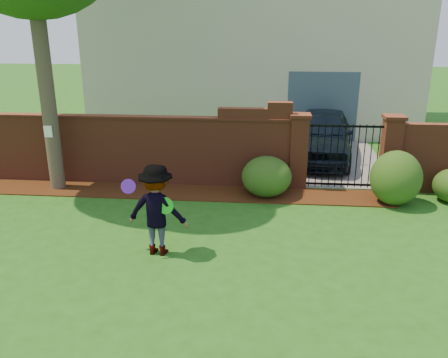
# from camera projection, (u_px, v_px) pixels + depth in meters

# --- Properties ---
(ground) EXTENTS (80.00, 80.00, 0.01)m
(ground) POSITION_uv_depth(u_px,v_px,m) (172.00, 260.00, 8.09)
(ground) COLOR #1F5314
(ground) RESTS_ON ground
(mulch_bed) EXTENTS (11.10, 1.08, 0.03)m
(mulch_bed) POSITION_uv_depth(u_px,v_px,m) (161.00, 192.00, 11.31)
(mulch_bed) COLOR #331809
(mulch_bed) RESTS_ON ground
(brick_wall) EXTENTS (8.70, 0.31, 2.16)m
(brick_wall) POSITION_uv_depth(u_px,v_px,m) (125.00, 148.00, 11.74)
(brick_wall) COLOR brown
(brick_wall) RESTS_ON ground
(pillar_left) EXTENTS (0.50, 0.50, 1.88)m
(pillar_left) POSITION_uv_depth(u_px,v_px,m) (299.00, 151.00, 11.34)
(pillar_left) COLOR brown
(pillar_left) RESTS_ON ground
(pillar_right) EXTENTS (0.50, 0.50, 1.88)m
(pillar_right) POSITION_uv_depth(u_px,v_px,m) (390.00, 153.00, 11.15)
(pillar_right) COLOR brown
(pillar_right) RESTS_ON ground
(iron_gate) EXTENTS (1.78, 0.03, 1.60)m
(iron_gate) POSITION_uv_depth(u_px,v_px,m) (344.00, 156.00, 11.28)
(iron_gate) COLOR black
(iron_gate) RESTS_ON ground
(driveway) EXTENTS (3.20, 8.00, 0.01)m
(driveway) POSITION_uv_depth(u_px,v_px,m) (323.00, 148.00, 15.33)
(driveway) COLOR slate
(driveway) RESTS_ON ground
(house) EXTENTS (12.40, 6.40, 6.30)m
(house) POSITION_uv_depth(u_px,v_px,m) (254.00, 44.00, 18.30)
(house) COLOR beige
(house) RESTS_ON ground
(car) EXTENTS (2.41, 4.61, 1.50)m
(car) POSITION_uv_depth(u_px,v_px,m) (322.00, 137.00, 13.67)
(car) COLOR black
(car) RESTS_ON ground
(paper_notice) EXTENTS (0.20, 0.01, 0.28)m
(paper_notice) POSITION_uv_depth(u_px,v_px,m) (48.00, 132.00, 10.95)
(paper_notice) COLOR white
(paper_notice) RESTS_ON tree
(shrub_left) EXTENTS (1.19, 1.19, 0.97)m
(shrub_left) POSITION_uv_depth(u_px,v_px,m) (267.00, 177.00, 10.93)
(shrub_left) COLOR #1B4314
(shrub_left) RESTS_ON ground
(shrub_middle) EXTENTS (1.14, 1.14, 1.26)m
(shrub_middle) POSITION_uv_depth(u_px,v_px,m) (396.00, 178.00, 10.38)
(shrub_middle) COLOR #1B4314
(shrub_middle) RESTS_ON ground
(man) EXTENTS (1.14, 0.74, 1.66)m
(man) POSITION_uv_depth(u_px,v_px,m) (156.00, 211.00, 8.04)
(man) COLOR gray
(man) RESTS_ON ground
(frisbee_purple) EXTENTS (0.26, 0.14, 0.25)m
(frisbee_purple) POSITION_uv_depth(u_px,v_px,m) (128.00, 186.00, 7.79)
(frisbee_purple) COLOR #621EC0
(frisbee_purple) RESTS_ON man
(frisbee_green) EXTENTS (0.31, 0.15, 0.30)m
(frisbee_green) POSITION_uv_depth(u_px,v_px,m) (165.00, 206.00, 7.87)
(frisbee_green) COLOR green
(frisbee_green) RESTS_ON man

